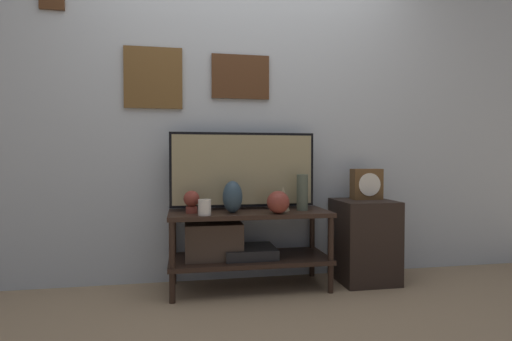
# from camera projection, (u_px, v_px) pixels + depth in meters

# --- Properties ---
(ground_plane) EXTENTS (12.00, 12.00, 0.00)m
(ground_plane) POSITION_uv_depth(u_px,v_px,m) (256.00, 301.00, 2.55)
(ground_plane) COLOR #997F60
(wall_back) EXTENTS (6.40, 0.08, 2.70)m
(wall_back) POSITION_uv_depth(u_px,v_px,m) (242.00, 101.00, 3.04)
(wall_back) COLOR #B2BCC6
(wall_back) RESTS_ON ground_plane
(media_console) EXTENTS (1.11, 0.45, 0.55)m
(media_console) POSITION_uv_depth(u_px,v_px,m) (236.00, 240.00, 2.78)
(media_console) COLOR black
(media_console) RESTS_ON ground_plane
(television) EXTENTS (1.05, 0.05, 0.55)m
(television) POSITION_uv_depth(u_px,v_px,m) (243.00, 170.00, 2.88)
(television) COLOR black
(television) RESTS_ON media_console
(vase_slim_bronze) EXTENTS (0.09, 0.09, 0.17)m
(vase_slim_bronze) POSITION_uv_depth(u_px,v_px,m) (283.00, 199.00, 2.80)
(vase_slim_bronze) COLOR tan
(vase_slim_bronze) RESTS_ON media_console
(vase_tall_ceramic) EXTENTS (0.08, 0.08, 0.26)m
(vase_tall_ceramic) POSITION_uv_depth(u_px,v_px,m) (302.00, 192.00, 2.82)
(vase_tall_ceramic) COLOR #4C5647
(vase_tall_ceramic) RESTS_ON media_console
(vase_urn_stoneware) EXTENTS (0.13, 0.13, 0.22)m
(vase_urn_stoneware) POSITION_uv_depth(u_px,v_px,m) (233.00, 197.00, 2.69)
(vase_urn_stoneware) COLOR #2D4251
(vase_urn_stoneware) RESTS_ON media_console
(vase_round_glass) EXTENTS (0.15, 0.15, 0.15)m
(vase_round_glass) POSITION_uv_depth(u_px,v_px,m) (278.00, 202.00, 2.66)
(vase_round_glass) COLOR brown
(vase_round_glass) RESTS_ON media_console
(candle_jar) EXTENTS (0.08, 0.08, 0.10)m
(candle_jar) POSITION_uv_depth(u_px,v_px,m) (205.00, 207.00, 2.58)
(candle_jar) COLOR silver
(candle_jar) RESTS_ON media_console
(decorative_bust) EXTENTS (0.11, 0.11, 0.15)m
(decorative_bust) POSITION_uv_depth(u_px,v_px,m) (192.00, 201.00, 2.68)
(decorative_bust) COLOR brown
(decorative_bust) RESTS_ON media_console
(side_table) EXTENTS (0.41, 0.42, 0.60)m
(side_table) POSITION_uv_depth(u_px,v_px,m) (364.00, 240.00, 2.97)
(side_table) COLOR black
(side_table) RESTS_ON ground_plane
(mantel_clock) EXTENTS (0.23, 0.11, 0.23)m
(mantel_clock) POSITION_uv_depth(u_px,v_px,m) (367.00, 184.00, 3.02)
(mantel_clock) COLOR brown
(mantel_clock) RESTS_ON side_table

